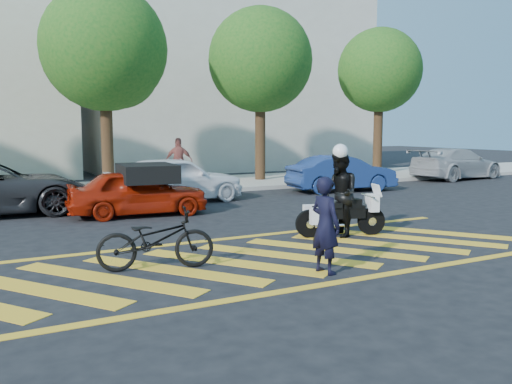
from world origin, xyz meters
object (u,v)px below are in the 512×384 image
parked_right (342,173)px  police_motorcycle (340,214)px  officer_moto (340,194)px  red_convertible (138,192)px  bicycle (156,240)px  parked_mid_right (175,179)px  officer_bike (325,225)px  parked_far_right (456,164)px

parked_right → police_motorcycle: bearing=149.4°
officer_moto → red_convertible: (-3.09, 4.88, -0.30)m
bicycle → red_convertible: (1.32, 5.69, 0.12)m
officer_moto → red_convertible: bearing=-132.1°
red_convertible → parked_mid_right: size_ratio=0.85×
bicycle → red_convertible: size_ratio=0.52×
police_motorcycle → red_convertible: (-3.11, 4.87, 0.14)m
bicycle → parked_mid_right: (3.07, 7.62, 0.24)m
officer_bike → officer_moto: (2.03, 2.34, 0.14)m
parked_mid_right → parked_right: bearing=-96.4°
parked_mid_right → bicycle: bearing=151.7°
police_motorcycle → parked_right: size_ratio=0.49×
parked_mid_right → parked_far_right: (14.16, 1.40, -0.03)m
bicycle → officer_bike: bearing=-109.3°
parked_right → parked_far_right: (7.61, 1.40, 0.04)m
officer_bike → bicycle: (-2.38, 1.53, -0.29)m
parked_mid_right → red_convertible: bearing=131.4°
officer_bike → bicycle: 2.84m
officer_bike → red_convertible: (-1.06, 7.22, -0.16)m
officer_moto → red_convertible: size_ratio=0.50×
police_motorcycle → parked_mid_right: parked_mid_right is taller
officer_bike → bicycle: bearing=47.0°
bicycle → police_motorcycle: bearing=-66.1°
bicycle → parked_far_right: (17.23, 9.02, 0.21)m
police_motorcycle → parked_mid_right: bearing=116.8°
officer_moto → officer_bike: bearing=-25.5°
officer_moto → parked_right: size_ratio=0.46×
bicycle → parked_right: size_ratio=0.48×
parked_right → parked_far_right: bearing=-72.8°
parked_mid_right → parked_far_right: bearing=-90.7°
officer_bike → red_convertible: officer_bike is taller
parked_mid_right → parked_right: 6.54m
police_motorcycle → parked_far_right: (12.80, 8.20, 0.23)m
red_convertible → parked_mid_right: bearing=-37.1°
police_motorcycle → parked_right: parked_right is taller
bicycle → officer_moto: bearing=-66.1°
officer_bike → parked_far_right: bearing=-64.8°
officer_moto → parked_right: 8.57m
officer_bike → red_convertible: 7.30m
officer_moto → police_motorcycle: bearing=136.1°
red_convertible → parked_right: 8.52m
parked_far_right → parked_mid_right: bearing=89.8°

